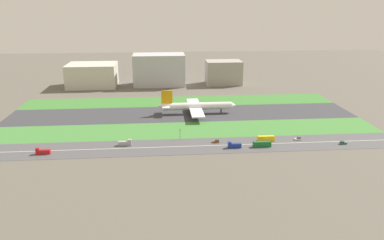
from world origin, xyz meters
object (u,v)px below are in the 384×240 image
Objects in this scene: airliner at (196,106)px; terminal_building at (92,75)px; truck_2 at (234,145)px; fuel_tank_west at (169,72)px; truck_0 at (43,152)px; hangar_building at (159,70)px; office_tower at (224,72)px; car_1 at (216,141)px; bus_0 at (262,144)px; truck_1 at (125,143)px; traffic_light at (180,133)px; car_0 at (343,143)px; car_2 at (298,139)px; bus_1 at (266,138)px.

terminal_building reaches higher than airliner.
fuel_tank_west is (-34.22, 237.00, 4.95)m from truck_2.
hangar_building is (71.20, 192.00, 15.34)m from truck_0.
car_1 is at bearing -100.98° from office_tower.
bus_0 is 1.38× the size of truck_2.
airliner reaches higher than car_1.
bus_0 is 29.55m from car_1.
truck_1 is 58.86m from car_1.
traffic_light is (84.10, 17.99, 2.62)m from truck_0.
truck_1 is 69.46m from truck_2.
hangar_building is at bearing -110.35° from truck_0.
truck_1 is 205.23m from office_tower.
car_1 is 0.11× the size of office_tower.
car_1 is at bearing -78.77° from hangar_building.
bus_0 reaches higher than car_0.
car_0 is at bearing -65.97° from fuel_tank_west.
bus_0 reaches higher than car_1.
truck_1 is 1.91× the size of car_2.
car_1 is 212.10m from terminal_building.
airliner is 1.68× the size of office_tower.
hangar_building reaches higher than truck_0.
office_tower is (-46.02, 192.00, 12.00)m from car_0.
truck_0 is at bearing -174.68° from car_1.
car_2 is 78.75m from traffic_light.
truck_2 is (16.91, -78.00, -4.56)m from airliner.
airliner reaches higher than car_2.
bus_1 is 234.20m from fuel_tank_west.
truck_1 is 49.50m from truck_0.
car_0 is 1.00× the size of car_1.
truck_2 is at bearing 0.00° from bus_0.
airliner is 92.22m from car_2.
truck_0 reaches higher than car_2.
airliner reaches higher than truck_1.
terminal_building is (-108.32, 182.00, 11.32)m from car_1.
truck_2 reaches higher than bus_0.
terminal_building reaches higher than car_1.
hangar_building is at bearing 110.83° from bus_1.
car_0 is at bearing -180.00° from truck_2.
terminal_building is (-163.36, 182.00, 11.32)m from car_2.
truck_0 is 162.69m from car_2.
truck_0 is 0.22× the size of office_tower.
car_0 is 0.08× the size of hangar_building.
truck_2 is 0.33× the size of fuel_tank_west.
traffic_light is at bearing -9.76° from car_0.
office_tower is at bearing -76.52° from car_0.
traffic_light reaches higher than bus_1.
car_0 is 259.56m from fuel_tank_west.
car_0 is 188.68m from truck_0.
terminal_building reaches higher than truck_1.
truck_0 is (-188.67, -0.00, 0.75)m from car_0.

